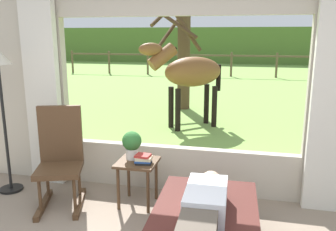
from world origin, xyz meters
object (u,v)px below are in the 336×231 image
rocking_chair (60,158)px  pasture_tree (182,54)px  potted_plant (132,143)px  book_stack (143,159)px  side_table (137,169)px  reclining_person (203,212)px  horse (190,73)px

rocking_chair → pasture_tree: bearing=67.1°
potted_plant → book_stack: (0.17, -0.12, -0.13)m
rocking_chair → pasture_tree: size_ratio=0.40×
rocking_chair → pasture_tree: pasture_tree is taller
side_table → book_stack: book_stack is taller
reclining_person → book_stack: (-0.77, 0.92, 0.05)m
reclining_person → rocking_chair: 1.91m
potted_plant → pasture_tree: 5.28m
rocking_chair → potted_plant: (0.78, 0.22, 0.16)m
reclining_person → potted_plant: (-0.94, 1.04, 0.18)m
potted_plant → book_stack: bearing=-34.7°
pasture_tree → side_table: bearing=-84.5°
side_table → horse: horse is taller
reclining_person → book_stack: size_ratio=7.33×
reclining_person → rocking_chair: size_ratio=1.28×
reclining_person → pasture_tree: (-1.37, 6.25, 0.91)m
rocking_chair → book_stack: size_ratio=5.72×
book_stack → horse: 3.53m
book_stack → horse: horse is taller
rocking_chair → potted_plant: size_ratio=3.50×
side_table → book_stack: size_ratio=2.66×
horse → pasture_tree: bearing=-22.1°
potted_plant → pasture_tree: pasture_tree is taller
potted_plant → book_stack: potted_plant is taller
book_stack → pasture_tree: bearing=96.4°
pasture_tree → potted_plant: bearing=-85.3°
book_stack → pasture_tree: 5.43m
horse → rocking_chair: bearing=129.1°
reclining_person → side_table: size_ratio=2.76×
pasture_tree → horse: bearing=-74.6°
potted_plant → book_stack: size_ratio=1.64×
reclining_person → horse: (-0.86, 4.41, 0.63)m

